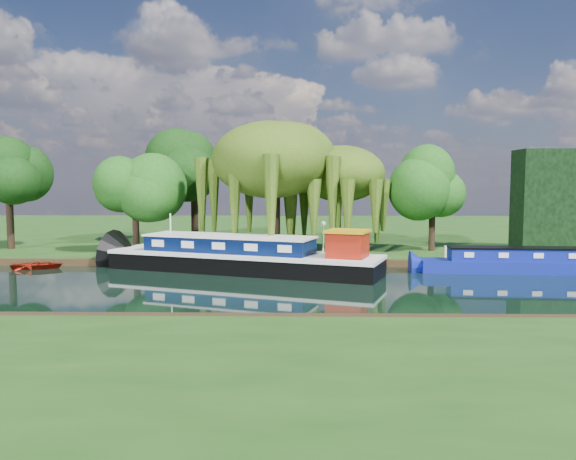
{
  "coord_description": "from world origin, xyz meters",
  "views": [
    {
      "loc": [
        -1.28,
        -30.91,
        5.9
      ],
      "look_at": [
        -2.01,
        5.21,
        2.8
      ],
      "focal_mm": 35.0,
      "sensor_mm": 36.0,
      "label": 1
    }
  ],
  "objects": [
    {
      "name": "narrowboat",
      "position": [
        12.92,
        5.62,
        0.64
      ],
      "size": [
        12.44,
        2.87,
        1.8
      ],
      "rotation": [
        0.0,
        0.0,
        -0.07
      ],
      "color": "navy",
      "rests_on": "ground"
    },
    {
      "name": "conifer_hedge",
      "position": [
        19.0,
        14.0,
        4.45
      ],
      "size": [
        6.0,
        3.0,
        8.0
      ],
      "primitive_type": "cube",
      "color": "black",
      "rests_on": "far_bank"
    },
    {
      "name": "tree_far_back",
      "position": [
        -24.89,
        14.27,
        6.17
      ],
      "size": [
        4.87,
        4.87,
        8.19
      ],
      "color": "black",
      "rests_on": "far_bank"
    },
    {
      "name": "willow_left",
      "position": [
        -3.09,
        11.77,
        7.37
      ],
      "size": [
        7.94,
        7.94,
        9.52
      ],
      "color": "black",
      "rests_on": "far_bank"
    },
    {
      "name": "far_bank",
      "position": [
        0.0,
        34.0,
        0.23
      ],
      "size": [
        120.0,
        52.0,
        0.45
      ],
      "primitive_type": "cube",
      "color": "#163A10",
      "rests_on": "ground"
    },
    {
      "name": "tree_far_left",
      "position": [
        -13.85,
        11.79,
        5.51
      ],
      "size": [
        4.58,
        4.58,
        7.38
      ],
      "color": "black",
      "rests_on": "far_bank"
    },
    {
      "name": "mooring_posts",
      "position": [
        -0.5,
        8.4,
        0.95
      ],
      "size": [
        19.16,
        0.16,
        1.0
      ],
      "color": "silver",
      "rests_on": "far_bank"
    },
    {
      "name": "tree_far_right",
      "position": [
        9.27,
        13.72,
        5.4
      ],
      "size": [
        4.39,
        4.39,
        7.18
      ],
      "color": "black",
      "rests_on": "far_bank"
    },
    {
      "name": "lamppost",
      "position": [
        0.5,
        10.5,
        2.42
      ],
      "size": [
        0.36,
        0.36,
        2.56
      ],
      "color": "silver",
      "rests_on": "far_bank"
    },
    {
      "name": "ground",
      "position": [
        0.0,
        0.0,
        0.0
      ],
      "size": [
        120.0,
        120.0,
        0.0
      ],
      "primitive_type": "plane",
      "color": "black"
    },
    {
      "name": "willow_right",
      "position": [
        1.62,
        12.59,
        5.87
      ],
      "size": [
        6.1,
        6.1,
        7.43
      ],
      "color": "black",
      "rests_on": "far_bank"
    },
    {
      "name": "dutch_barge",
      "position": [
        -4.86,
        5.65,
        0.96
      ],
      "size": [
        18.7,
        9.95,
        3.88
      ],
      "rotation": [
        0.0,
        0.0,
        -0.33
      ],
      "color": "black",
      "rests_on": "ground"
    },
    {
      "name": "red_dinghy",
      "position": [
        -19.15,
        6.62,
        0.0
      ],
      "size": [
        3.65,
        2.88,
        0.69
      ],
      "primitive_type": "imported",
      "rotation": [
        0.0,
        0.0,
        1.74
      ],
      "color": "maroon",
      "rests_on": "ground"
    },
    {
      "name": "tree_far_mid",
      "position": [
        -10.62,
        18.86,
        6.82
      ],
      "size": [
        5.65,
        5.65,
        9.25
      ],
      "color": "black",
      "rests_on": "far_bank"
    },
    {
      "name": "reeds_near",
      "position": [
        6.87,
        -7.57,
        0.55
      ],
      "size": [
        33.7,
        1.5,
        1.1
      ],
      "color": "#1A5015",
      "rests_on": "ground"
    }
  ]
}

